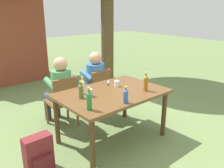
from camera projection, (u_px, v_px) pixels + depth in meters
name	position (u px, v px, depth m)	size (l,w,h in m)	color
ground_plane	(112.00, 139.00, 3.63)	(24.00, 24.00, 0.00)	#6B844C
dining_table	(112.00, 98.00, 3.43)	(1.51, 1.02, 0.76)	brown
chair_far_right	(97.00, 90.00, 4.28)	(0.45, 0.45, 0.87)	brown
chair_far_left	(63.00, 99.00, 3.85)	(0.48, 0.48, 0.87)	brown
person_in_white_shirt	(93.00, 80.00, 4.30)	(0.47, 0.62, 1.18)	#3D70B2
person_in_plaid_shirt	(60.00, 88.00, 3.88)	(0.47, 0.62, 1.18)	#4C935B
bottle_blue	(126.00, 96.00, 2.98)	(0.06, 0.06, 0.22)	#2D56A3
bottle_olive	(81.00, 91.00, 3.14)	(0.06, 0.06, 0.24)	#566623
bottle_amber	(146.00, 83.00, 3.41)	(0.06, 0.06, 0.28)	#996019
bottle_green	(89.00, 100.00, 2.78)	(0.06, 0.06, 0.28)	#287A38
bottle_clear	(83.00, 86.00, 3.29)	(0.06, 0.06, 0.25)	white
cup_steel	(90.00, 93.00, 3.21)	(0.07, 0.07, 0.11)	#B2B7BC
cup_white	(117.00, 84.00, 3.63)	(0.08, 0.08, 0.09)	white
table_knife	(108.00, 83.00, 3.77)	(0.17, 0.19, 0.01)	silver
backpack_by_near_side	(39.00, 155.00, 2.85)	(0.33, 0.22, 0.47)	maroon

